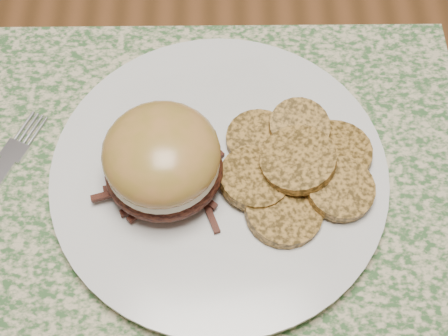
{
  "coord_description": "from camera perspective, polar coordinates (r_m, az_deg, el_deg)",
  "views": [
    {
      "loc": [
        0.02,
        -0.29,
        1.22
      ],
      "look_at": [
        0.03,
        -0.06,
        0.79
      ],
      "focal_mm": 50.0,
      "sensor_mm": 36.0,
      "label": 1
    }
  ],
  "objects": [
    {
      "name": "pork_sandwich",
      "position": [
        0.48,
        -5.65,
        0.67
      ],
      "size": [
        0.1,
        0.1,
        0.07
      ],
      "rotation": [
        0.0,
        0.0,
        0.12
      ],
      "color": "black",
      "rests_on": "dinner_plate"
    },
    {
      "name": "roasted_potatoes",
      "position": [
        0.5,
        6.63,
        0.14
      ],
      "size": [
        0.13,
        0.15,
        0.03
      ],
      "color": "#A37330",
      "rests_on": "dinner_plate"
    },
    {
      "name": "dining_table",
      "position": [
        0.62,
        -2.51,
        -0.51
      ],
      "size": [
        1.5,
        0.9,
        0.75
      ],
      "color": "brown",
      "rests_on": "ground"
    },
    {
      "name": "dinner_plate",
      "position": [
        0.51,
        -0.44,
        -0.63
      ],
      "size": [
        0.26,
        0.26,
        0.02
      ],
      "primitive_type": "cylinder",
      "color": "silver",
      "rests_on": "placemat"
    },
    {
      "name": "ground",
      "position": [
        1.25,
        -1.29,
        -15.1
      ],
      "size": [
        3.5,
        3.5,
        0.0
      ],
      "primitive_type": "plane",
      "color": "#56341D",
      "rests_on": "ground"
    },
    {
      "name": "placemat",
      "position": [
        0.52,
        -1.4,
        -0.89
      ],
      "size": [
        0.45,
        0.33,
        0.0
      ],
      "primitive_type": "cube",
      "color": "#375E30",
      "rests_on": "dining_table"
    }
  ]
}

